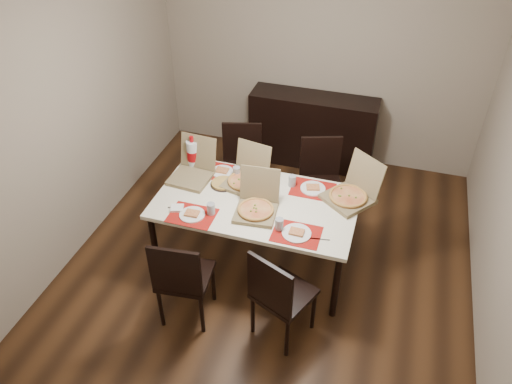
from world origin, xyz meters
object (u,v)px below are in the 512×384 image
Objects in this scene: chair_far_left at (242,162)px; soda_bottle at (193,154)px; chair_far_right at (321,177)px; dining_table at (256,207)px; sideboard at (312,130)px; pizza_box_center at (257,206)px; dip_bowl at (265,189)px; chair_near_left at (182,277)px; chair_near_right at (279,294)px.

soda_bottle is at bearing -119.25° from chair_far_left.
chair_far_right is 2.67× the size of soda_bottle.
dining_table is 1.00m from chair_far_left.
chair_far_right is at bearing 62.98° from dining_table.
pizza_box_center is at bearing -92.44° from sideboard.
sideboard is 4.30× the size of soda_bottle.
pizza_box_center reaches higher than dip_bowl.
chair_far_right is at bearing -73.53° from sideboard.
chair_near_left is 2.67× the size of soda_bottle.
sideboard is 1.61× the size of chair_near_left.
dining_table is 0.91m from chair_near_right.
dip_bowl is 0.80m from soda_bottle.
dining_table is at bearing -24.07° from soda_bottle.
soda_bottle reaches higher than chair_far_left.
sideboard is 3.57× the size of pizza_box_center.
chair_far_right is at bearing 59.24° from dip_bowl.
chair_near_left is at bearing -111.28° from dip_bowl.
sideboard is 13.73× the size of dip_bowl.
chair_far_left is at bearing 117.40° from chair_near_right.
chair_far_left is 1.17m from pizza_box_center.
chair_near_right is 1.67m from soda_bottle.
dip_bowl is at bearing 80.19° from dining_table.
chair_near_left is 1.30m from soda_bottle.
chair_near_right is at bearing -61.37° from dining_table.
sideboard is 1.90m from dining_table.
pizza_box_center reaches higher than soda_bottle.
chair_far_right is (0.01, 1.65, 0.00)m from chair_near_right.
chair_near_right is 0.81m from pizza_box_center.
chair_far_right is 1.11m from pizza_box_center.
pizza_box_center is at bearing -64.69° from chair_far_left.
chair_near_right is 8.51× the size of dip_bowl.
chair_near_left is at bearing -100.45° from sideboard.
pizza_box_center is at bearing -86.66° from dip_bowl.
dip_bowl is at bearing -11.59° from soda_bottle.
chair_far_left is at bearing 115.31° from pizza_box_center.
chair_near_right is 1.07m from dip_bowl.
chair_far_right is at bearing 68.72° from pizza_box_center.
chair_near_right and chair_far_right have the same top height.
sideboard is at bearing 106.47° from chair_far_right.
chair_near_left is 0.80m from chair_near_right.
dining_table is 0.84m from soda_bottle.
sideboard is 2.78m from chair_near_left.
chair_near_left is (-0.37, -0.85, -0.17)m from dining_table.
dip_bowl is (-0.10, -1.71, 0.31)m from sideboard.
chair_near_left is at bearing -115.26° from chair_far_right.
chair_far_left is 2.22× the size of pizza_box_center.
chair_near_right is at bearing -67.40° from dip_bowl.
chair_near_right is at bearing -83.69° from sideboard.
pizza_box_center reaches higher than chair_near_left.
sideboard is 0.83× the size of dining_table.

